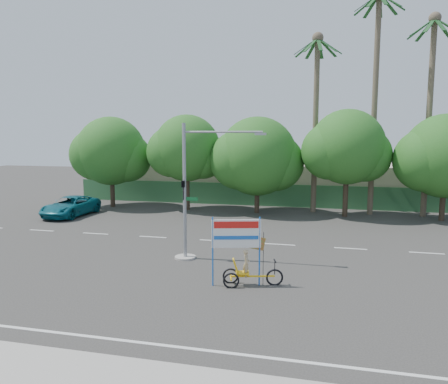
# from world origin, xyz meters

# --- Properties ---
(ground) EXTENTS (120.00, 120.00, 0.00)m
(ground) POSITION_xyz_m (0.00, 0.00, 0.00)
(ground) COLOR #33302D
(ground) RESTS_ON ground
(fence) EXTENTS (38.00, 0.08, 2.00)m
(fence) POSITION_xyz_m (0.00, 21.50, 1.00)
(fence) COLOR #336B3D
(fence) RESTS_ON ground
(building_left) EXTENTS (12.00, 8.00, 4.00)m
(building_left) POSITION_xyz_m (-10.00, 26.00, 2.00)
(building_left) COLOR #BDB596
(building_left) RESTS_ON ground
(building_right) EXTENTS (14.00, 8.00, 3.60)m
(building_right) POSITION_xyz_m (8.00, 26.00, 1.80)
(building_right) COLOR #BDB596
(building_right) RESTS_ON ground
(tree_far_left) EXTENTS (7.14, 6.00, 7.96)m
(tree_far_left) POSITION_xyz_m (-14.05, 18.00, 4.76)
(tree_far_left) COLOR #473828
(tree_far_left) RESTS_ON ground
(tree_left) EXTENTS (6.66, 5.60, 8.07)m
(tree_left) POSITION_xyz_m (-7.05, 18.00, 5.06)
(tree_left) COLOR #473828
(tree_left) RESTS_ON ground
(tree_center) EXTENTS (7.62, 6.40, 7.85)m
(tree_center) POSITION_xyz_m (-1.05, 18.00, 4.47)
(tree_center) COLOR #473828
(tree_center) RESTS_ON ground
(tree_right) EXTENTS (6.90, 5.80, 8.36)m
(tree_right) POSITION_xyz_m (5.95, 18.00, 5.24)
(tree_right) COLOR #473828
(tree_right) RESTS_ON ground
(tree_far_right) EXTENTS (7.38, 6.20, 7.94)m
(tree_far_right) POSITION_xyz_m (12.95, 18.00, 4.64)
(tree_far_right) COLOR #473828
(tree_far_right) RESTS_ON ground
(palm_tall) EXTENTS (3.73, 3.79, 17.45)m
(palm_tall) POSITION_xyz_m (8.00, 19.50, 10.46)
(palm_tall) COLOR #70604C
(palm_tall) RESTS_ON ground
(palm_mid) EXTENTS (3.73, 3.79, 15.45)m
(palm_mid) POSITION_xyz_m (12.00, 19.50, 9.40)
(palm_mid) COLOR #70604C
(palm_mid) RESTS_ON ground
(palm_short) EXTENTS (3.73, 3.79, 14.45)m
(palm_short) POSITION_xyz_m (3.50, 19.50, 8.86)
(palm_short) COLOR #70604C
(palm_short) RESTS_ON ground
(traffic_signal) EXTENTS (4.72, 1.10, 7.00)m
(traffic_signal) POSITION_xyz_m (-2.20, 3.98, 2.92)
(traffic_signal) COLOR gray
(traffic_signal) RESTS_ON ground
(trike_billboard) EXTENTS (3.00, 1.16, 3.03)m
(trike_billboard) POSITION_xyz_m (1.22, 0.66, 1.22)
(trike_billboard) COLOR black
(trike_billboard) RESTS_ON ground
(pickup_truck) EXTENTS (2.68, 5.60, 1.54)m
(pickup_truck) POSITION_xyz_m (-15.14, 13.19, 0.77)
(pickup_truck) COLOR #106372
(pickup_truck) RESTS_ON ground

